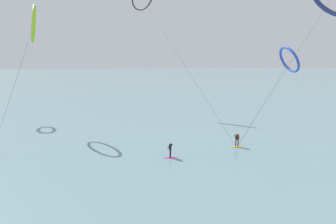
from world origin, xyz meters
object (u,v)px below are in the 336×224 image
at_px(surfer_magenta, 170,151).
at_px(surfer_amber, 237,141).
at_px(kite_lime, 34,24).
at_px(kite_cobalt, 289,60).

xyz_separation_m(surfer_magenta, surfer_amber, (8.10, 2.55, 0.00)).
bearing_deg(surfer_magenta, surfer_amber, -55.14).
relative_size(kite_lime, kite_cobalt, 1.23).
bearing_deg(kite_cobalt, kite_lime, 88.53).
bearing_deg(kite_cobalt, surfer_magenta, 122.42).
relative_size(surfer_amber, kite_cobalt, 0.12).
height_order(kite_lime, kite_cobalt, kite_lime).
bearing_deg(surfer_magenta, kite_cobalt, -37.75).
distance_m(surfer_magenta, kite_cobalt, 26.30).
height_order(surfer_magenta, kite_lime, kite_lime).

